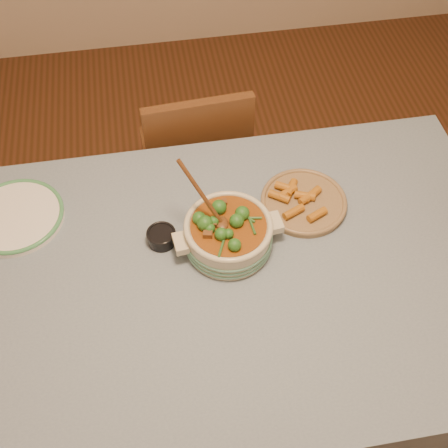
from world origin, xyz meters
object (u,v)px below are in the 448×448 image
object	(u,v)px
dining_table	(235,287)
condiment_bowl	(161,236)
stew_casserole	(228,233)
chair_far	(196,157)
white_plate	(16,216)
fried_plate	(304,201)

from	to	relation	value
dining_table	condiment_bowl	bearing A→B (deg)	144.65
stew_casserole	chair_far	xyz separation A→B (m)	(-0.02, 0.64, -0.33)
stew_casserole	white_plate	size ratio (longest dim) A/B	0.95
white_plate	stew_casserole	bearing A→B (deg)	-18.28
condiment_bowl	chair_far	distance (m)	0.68
dining_table	fried_plate	size ratio (longest dim) A/B	5.83
fried_plate	condiment_bowl	bearing A→B (deg)	-171.46
stew_casserole	white_plate	distance (m)	0.67
condiment_bowl	fried_plate	size ratio (longest dim) A/B	0.38
dining_table	white_plate	bearing A→B (deg)	154.62
white_plate	chair_far	bearing A→B (deg)	35.07
white_plate	condiment_bowl	bearing A→B (deg)	-20.19
stew_casserole	chair_far	bearing A→B (deg)	91.72
dining_table	stew_casserole	bearing A→B (deg)	92.80
stew_casserole	fried_plate	xyz separation A→B (m)	(0.26, 0.12, -0.05)
dining_table	stew_casserole	distance (m)	0.18
dining_table	chair_far	distance (m)	0.75
dining_table	condiment_bowl	world-z (taller)	condiment_bowl
stew_casserole	dining_table	bearing A→B (deg)	-87.20
dining_table	chair_far	size ratio (longest dim) A/B	1.95
dining_table	fried_plate	bearing A→B (deg)	39.04
fried_plate	chair_far	xyz separation A→B (m)	(-0.28, 0.52, -0.29)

